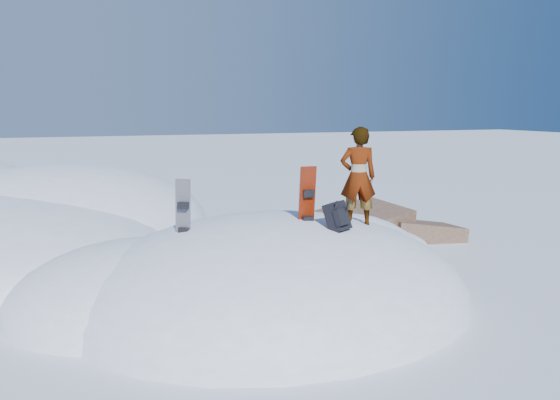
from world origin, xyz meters
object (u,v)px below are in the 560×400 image
object	(u,v)px
snowboard_red	(307,209)
person	(358,177)
backpack	(338,217)
snowboard_dark	(183,221)

from	to	relation	value
snowboard_red	person	bearing A→B (deg)	4.26
snowboard_red	person	size ratio (longest dim) A/B	0.86
person	snowboard_red	bearing A→B (deg)	20.72
backpack	person	bearing A→B (deg)	11.66
snowboard_red	person	distance (m)	1.11
snowboard_dark	backpack	size ratio (longest dim) A/B	2.48
person	snowboard_dark	bearing A→B (deg)	9.24
snowboard_dark	backpack	xyz separation A→B (m)	(2.31, -0.98, 0.09)
snowboard_red	snowboard_dark	xyz separation A→B (m)	(-2.00, 0.46, -0.14)
backpack	person	size ratio (longest dim) A/B	0.33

